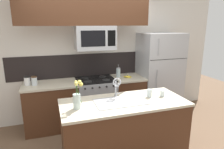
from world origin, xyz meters
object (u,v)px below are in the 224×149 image
Objects in this scene: storage_jar_medium at (34,81)px; flower_vase at (77,99)px; microwave at (95,38)px; drinking_glass at (149,93)px; refrigerator at (159,74)px; stove_range at (96,101)px; french_press at (118,72)px; storage_jar_tall at (27,81)px; sink_faucet at (117,85)px; spare_glass at (162,93)px; banana_bunch at (128,77)px.

flower_vase is at bearing -64.94° from storage_jar_medium.
microwave reaches higher than drinking_glass.
flower_vase reaches higher than storage_jar_medium.
refrigerator is 15.06× the size of drinking_glass.
refrigerator is (1.45, 0.02, 0.44)m from stove_range.
refrigerator is at bearing 0.79° from stove_range.
storage_jar_medium is 0.62× the size of french_press.
storage_jar_tall is at bearing 178.24° from microwave.
storage_jar_medium is 1.65m from french_press.
stove_range is 3.04× the size of sink_faucet.
storage_jar_medium is at bearing 147.44° from spare_glass.
storage_jar_medium is (-1.14, -0.02, 0.53)m from stove_range.
french_press reaches higher than drinking_glass.
microwave is (0.00, -0.02, 1.28)m from stove_range.
spare_glass is at bearing -57.89° from microwave.
spare_glass is at bearing 2.29° from flower_vase.
storage_jar_tall is at bearing 148.27° from spare_glass.
flower_vase is (-1.22, -1.23, 0.11)m from banana_bunch.
refrigerator reaches higher than banana_bunch.
flower_vase is (0.59, -1.27, 0.05)m from storage_jar_medium.
stove_range is at bearing 94.70° from sink_faucet.
microwave is at bearing -0.10° from storage_jar_medium.
spare_glass is at bearing -11.97° from drinking_glass.
sink_faucet is (1.35, -1.06, 0.11)m from storage_jar_tall.
microwave reaches higher than stove_range.
microwave reaches higher than refrigerator.
storage_jar_tall is 0.62× the size of french_press.
storage_jar_medium reaches higher than banana_bunch.
spare_glass reaches higher than stove_range.
french_press is 0.87× the size of sink_faucet.
storage_jar_medium is 1.74× the size of spare_glass.
drinking_glass is (1.71, -1.18, -0.02)m from storage_jar_medium.
microwave is 1.47m from storage_jar_tall.
sink_faucet is at bearing -142.06° from refrigerator.
stove_range is 5.60× the size of storage_jar_medium.
refrigerator is 6.78× the size of french_press.
spare_glass is at bearing -16.08° from sink_faucet.
sink_faucet is at bearing -38.09° from storage_jar_tall.
french_press is (0.50, 0.06, 0.55)m from stove_range.
spare_glass is (0.76, -1.22, -0.78)m from microwave.
stove_range is at bearing 174.89° from banana_bunch.
storage_jar_medium reaches higher than stove_range.
microwave is 1.20m from sink_faucet.
storage_jar_medium is at bearing -179.14° from refrigerator.
stove_range is 4.88× the size of banana_bunch.
flower_vase reaches higher than banana_bunch.
flower_vase is at bearing -61.30° from storage_jar_tall.
storage_jar_medium is 0.54× the size of sink_faucet.
banana_bunch is (1.94, -0.08, -0.06)m from storage_jar_tall.
stove_range is 1.23m from sink_faucet.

